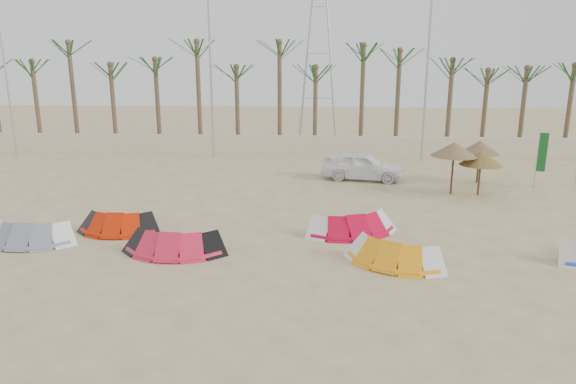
# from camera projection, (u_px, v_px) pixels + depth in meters

# --- Properties ---
(ground) EXTENTS (120.00, 120.00, 0.00)m
(ground) POSITION_uv_depth(u_px,v_px,m) (275.00, 284.00, 15.39)
(ground) COLOR #CEBC79
(ground) RESTS_ON ground
(boundary_wall) EXTENTS (60.00, 0.30, 1.30)m
(boundary_wall) POSITION_uv_depth(u_px,v_px,m) (303.00, 145.00, 36.48)
(boundary_wall) COLOR beige
(boundary_wall) RESTS_ON ground
(palm_line) EXTENTS (52.00, 4.00, 7.70)m
(palm_line) POSITION_uv_depth(u_px,v_px,m) (313.00, 61.00, 36.44)
(palm_line) COLOR brown
(palm_line) RESTS_ON ground
(lamp_a) EXTENTS (1.25, 0.14, 11.00)m
(lamp_a) POSITION_uv_depth(u_px,v_px,m) (6.00, 71.00, 34.53)
(lamp_a) COLOR #A5A8AD
(lamp_a) RESTS_ON ground
(lamp_b) EXTENTS (1.25, 0.14, 11.00)m
(lamp_b) POSITION_uv_depth(u_px,v_px,m) (211.00, 72.00, 33.65)
(lamp_b) COLOR #A5A8AD
(lamp_b) RESTS_ON ground
(lamp_c) EXTENTS (1.25, 0.14, 11.00)m
(lamp_c) POSITION_uv_depth(u_px,v_px,m) (428.00, 72.00, 32.76)
(lamp_c) COLOR #A5A8AD
(lamp_c) RESTS_ON ground
(pylon) EXTENTS (3.00, 3.00, 14.00)m
(pylon) POSITION_uv_depth(u_px,v_px,m) (317.00, 141.00, 42.38)
(pylon) COLOR #A5A8AD
(pylon) RESTS_ON ground
(kite_grey) EXTENTS (3.35, 1.56, 0.90)m
(kite_grey) POSITION_uv_depth(u_px,v_px,m) (33.00, 230.00, 18.89)
(kite_grey) COLOR slate
(kite_grey) RESTS_ON ground
(kite_red_left) EXTENTS (3.12, 1.57, 0.90)m
(kite_red_left) POSITION_uv_depth(u_px,v_px,m) (120.00, 220.00, 20.08)
(kite_red_left) COLOR red
(kite_red_left) RESTS_ON ground
(kite_red_mid) EXTENTS (3.56, 1.66, 0.90)m
(kite_red_mid) POSITION_uv_depth(u_px,v_px,m) (176.00, 239.00, 17.97)
(kite_red_mid) COLOR red
(kite_red_mid) RESTS_ON ground
(kite_red_right) EXTENTS (3.89, 2.57, 0.90)m
(kite_red_right) POSITION_uv_depth(u_px,v_px,m) (352.00, 221.00, 19.96)
(kite_red_right) COLOR red
(kite_red_right) RESTS_ON ground
(kite_orange) EXTENTS (3.74, 2.74, 0.90)m
(kite_orange) POSITION_uv_depth(u_px,v_px,m) (392.00, 250.00, 16.99)
(kite_orange) COLOR #FF9A10
(kite_orange) RESTS_ON ground
(parasol_left) EXTENTS (2.25, 2.25, 2.62)m
(parasol_left) POSITION_uv_depth(u_px,v_px,m) (454.00, 149.00, 25.11)
(parasol_left) COLOR #4C331E
(parasol_left) RESTS_ON ground
(parasol_mid) EXTENTS (2.07, 2.07, 2.22)m
(parasol_mid) POSITION_uv_depth(u_px,v_px,m) (481.00, 158.00, 25.01)
(parasol_mid) COLOR #4C331E
(parasol_mid) RESTS_ON ground
(parasol_right) EXTENTS (2.10, 2.10, 2.32)m
(parasol_right) POSITION_uv_depth(u_px,v_px,m) (480.00, 147.00, 27.55)
(parasol_right) COLOR #4C331E
(parasol_right) RESTS_ON ground
(flag_green) EXTENTS (0.44, 0.19, 3.09)m
(flag_green) POSITION_uv_depth(u_px,v_px,m) (541.00, 154.00, 26.39)
(flag_green) COLOR #A5A8AD
(flag_green) RESTS_ON ground
(car) EXTENTS (4.80, 2.64, 1.55)m
(car) POSITION_uv_depth(u_px,v_px,m) (363.00, 166.00, 28.61)
(car) COLOR white
(car) RESTS_ON ground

